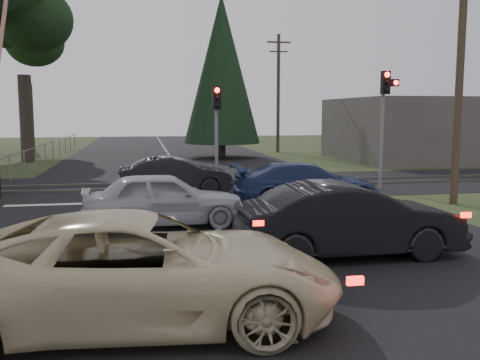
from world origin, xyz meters
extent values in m
plane|color=#273919|center=(0.00, 0.00, 0.00)|extent=(120.00, 120.00, 0.00)
cube|color=black|center=(0.00, 10.00, 0.01)|extent=(14.00, 100.00, 0.01)
cube|color=black|center=(0.00, 12.00, 0.01)|extent=(120.00, 8.00, 0.01)
cube|color=silver|center=(0.00, 8.20, 0.01)|extent=(13.00, 0.35, 0.00)
cube|color=#59544C|center=(0.00, 11.20, 0.05)|extent=(120.00, 0.12, 0.10)
cube|color=#59544C|center=(0.00, 12.80, 0.05)|extent=(120.00, 0.12, 0.10)
cylinder|color=slate|center=(7.50, 9.60, 1.90)|extent=(0.14, 0.14, 3.80)
cube|color=black|center=(7.50, 9.42, 4.25)|extent=(0.32, 0.24, 0.90)
sphere|color=#FF0C07|center=(7.50, 9.29, 4.55)|extent=(0.20, 0.20, 0.20)
sphere|color=black|center=(7.50, 9.29, 4.25)|extent=(0.18, 0.18, 0.18)
sphere|color=black|center=(7.50, 9.29, 3.95)|extent=(0.18, 0.18, 0.18)
cube|color=black|center=(7.88, 9.42, 4.25)|extent=(0.28, 0.22, 0.28)
sphere|color=#FF0C07|center=(7.88, 9.30, 4.25)|extent=(0.18, 0.18, 0.18)
cylinder|color=slate|center=(1.00, 10.80, 1.60)|extent=(0.14, 0.14, 3.20)
cube|color=black|center=(1.00, 10.62, 3.65)|extent=(0.32, 0.24, 0.90)
sphere|color=#FF0C07|center=(1.00, 10.49, 3.95)|extent=(0.20, 0.20, 0.20)
sphere|color=black|center=(1.00, 10.49, 3.65)|extent=(0.18, 0.18, 0.18)
sphere|color=black|center=(1.00, 10.49, 3.35)|extent=(0.18, 0.18, 0.18)
cylinder|color=#4C3D2D|center=(8.50, 6.00, 4.50)|extent=(0.26, 0.26, 9.00)
cylinder|color=#4C3D2D|center=(8.50, 30.00, 4.50)|extent=(0.26, 0.26, 9.00)
cube|color=#4C3D2D|center=(8.50, 30.00, 8.40)|extent=(1.80, 0.12, 0.12)
cube|color=#4C3D2D|center=(8.50, 30.00, 7.70)|extent=(1.40, 0.10, 0.10)
cylinder|color=#4C3D2D|center=(8.50, 55.00, 4.50)|extent=(0.26, 0.26, 9.00)
cube|color=#4C3D2D|center=(8.50, 55.00, 8.40)|extent=(1.80, 0.12, 0.12)
cube|color=#4C3D2D|center=(8.50, 55.00, 7.70)|extent=(1.40, 0.10, 0.10)
cylinder|color=#473D33|center=(-9.00, 25.00, 2.70)|extent=(0.80, 0.80, 5.40)
ellipsoid|color=black|center=(-9.00, 25.00, 9.60)|extent=(6.00, 6.00, 7.20)
cylinder|color=#473D33|center=(-11.00, 36.00, 2.70)|extent=(0.80, 0.80, 5.40)
ellipsoid|color=black|center=(-11.00, 36.00, 9.60)|extent=(6.00, 6.00, 7.20)
cylinder|color=#473D33|center=(3.50, 26.00, 1.00)|extent=(0.50, 0.50, 2.00)
cone|color=black|center=(3.50, 26.00, 6.00)|extent=(5.20, 5.20, 10.00)
cube|color=#59514C|center=(18.00, 22.00, 2.00)|extent=(14.00, 10.00, 4.00)
imported|color=beige|center=(-2.01, -2.67, 0.82)|extent=(6.07, 3.16, 1.63)
imported|color=black|center=(2.41, 0.26, 0.79)|extent=(4.84, 1.78, 1.58)
imported|color=#AAAEB2|center=(-1.39, 4.10, 0.75)|extent=(4.45, 1.94, 1.49)
imported|color=#19274C|center=(3.42, 6.57, 0.72)|extent=(4.98, 2.12, 1.43)
imported|color=black|center=(-0.71, 9.88, 0.70)|extent=(4.31, 1.60, 1.41)
camera|label=1|loc=(-1.95, -10.39, 3.09)|focal=40.00mm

